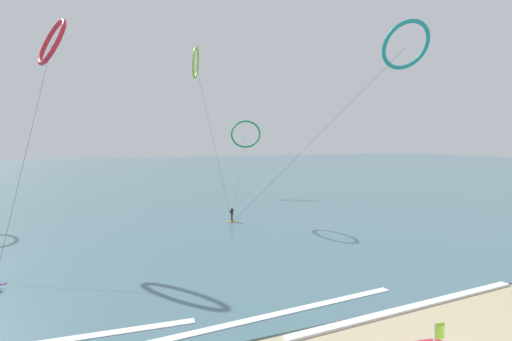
% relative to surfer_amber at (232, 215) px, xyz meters
% --- Properties ---
extents(sea_water, '(400.00, 200.00, 0.08)m').
position_rel_surfer_amber_xyz_m(sea_water, '(-0.57, 76.33, -0.78)').
color(sea_water, '#476B75').
rests_on(sea_water, ground).
extents(surfer_amber, '(1.40, 0.62, 1.70)m').
position_rel_surfer_amber_xyz_m(surfer_amber, '(0.00, 0.00, 0.00)').
color(surfer_amber, orange).
rests_on(surfer_amber, ground).
extents(kite_crimson, '(4.44, 14.68, 20.56)m').
position_rel_surfer_amber_xyz_m(kite_crimson, '(-17.22, 0.37, 17.42)').
color(kite_crimson, red).
rests_on(kite_crimson, ground).
extents(kite_emerald, '(12.12, 22.60, 12.83)m').
position_rel_surfer_amber_xyz_m(kite_emerald, '(9.27, 20.46, 9.56)').
color(kite_emerald, '#199351').
rests_on(kite_emerald, ground).
extents(kite_lime, '(2.80, 11.65, 21.46)m').
position_rel_surfer_amber_xyz_m(kite_lime, '(-1.72, 9.59, 18.56)').
color(kite_lime, '#8CC62D').
rests_on(kite_lime, ground).
extents(kite_teal, '(13.53, 15.47, 19.24)m').
position_rel_surfer_amber_xyz_m(kite_teal, '(11.16, -13.81, 16.48)').
color(kite_teal, teal).
rests_on(kite_teal, ground).
extents(wave_crest_near, '(16.02, 1.11, 0.12)m').
position_rel_surfer_amber_xyz_m(wave_crest_near, '(2.60, -23.88, -0.76)').
color(wave_crest_near, white).
rests_on(wave_crest_near, ground).
extents(wave_crest_mid, '(18.23, 1.55, 0.12)m').
position_rel_surfer_amber_xyz_m(wave_crest_mid, '(-6.23, -22.01, -0.76)').
color(wave_crest_mid, white).
rests_on(wave_crest_mid, ground).
extents(wave_crest_far, '(11.33, 1.34, 0.12)m').
position_rel_surfer_amber_xyz_m(wave_crest_far, '(-14.53, -20.55, -0.76)').
color(wave_crest_far, white).
rests_on(wave_crest_far, ground).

